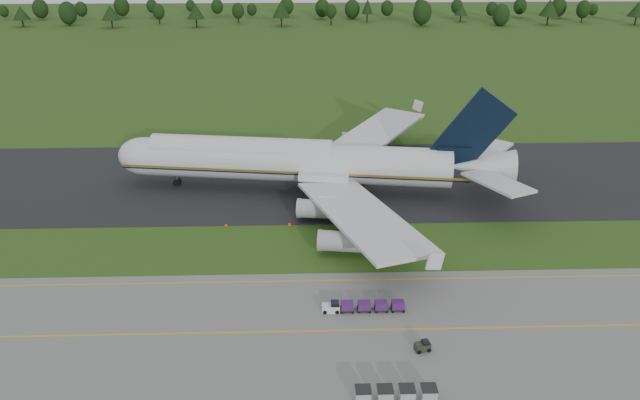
{
  "coord_description": "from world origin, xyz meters",
  "views": [
    {
      "loc": [
        -4.07,
        -87.29,
        48.63
      ],
      "look_at": [
        -1.33,
        2.0,
        7.43
      ],
      "focal_mm": 35.0,
      "sensor_mm": 36.0,
      "label": 1
    }
  ],
  "objects_px": {
    "utility_cart": "(422,347)",
    "aircraft": "(302,161)",
    "baggage_train": "(362,306)",
    "edge_markers": "(258,225)",
    "uld_row": "(396,394)"
  },
  "relations": [
    {
      "from": "baggage_train",
      "to": "uld_row",
      "type": "xyz_separation_m",
      "value": [
        2.11,
        -17.08,
        0.15
      ]
    },
    {
      "from": "baggage_train",
      "to": "edge_markers",
      "type": "height_order",
      "value": "baggage_train"
    },
    {
      "from": "utility_cart",
      "to": "aircraft",
      "type": "bearing_deg",
      "value": 106.59
    },
    {
      "from": "baggage_train",
      "to": "utility_cart",
      "type": "height_order",
      "value": "baggage_train"
    },
    {
      "from": "aircraft",
      "to": "edge_markers",
      "type": "xyz_separation_m",
      "value": [
        -7.58,
        -14.93,
        -5.81
      ]
    },
    {
      "from": "aircraft",
      "to": "utility_cart",
      "type": "xyz_separation_m",
      "value": [
        14.5,
        -48.68,
        -5.53
      ]
    },
    {
      "from": "uld_row",
      "to": "aircraft",
      "type": "bearing_deg",
      "value": 99.93
    },
    {
      "from": "utility_cart",
      "to": "uld_row",
      "type": "xyz_separation_m",
      "value": [
        -4.48,
        -8.53,
        0.37
      ]
    },
    {
      "from": "baggage_train",
      "to": "utility_cart",
      "type": "distance_m",
      "value": 10.8
    },
    {
      "from": "uld_row",
      "to": "utility_cart",
      "type": "bearing_deg",
      "value": 62.29
    },
    {
      "from": "uld_row",
      "to": "edge_markers",
      "type": "distance_m",
      "value": 45.8
    },
    {
      "from": "aircraft",
      "to": "baggage_train",
      "type": "xyz_separation_m",
      "value": [
        7.91,
        -40.13,
        -5.3
      ]
    },
    {
      "from": "uld_row",
      "to": "edge_markers",
      "type": "relative_size",
      "value": 0.8
    },
    {
      "from": "edge_markers",
      "to": "utility_cart",
      "type": "bearing_deg",
      "value": -56.81
    },
    {
      "from": "aircraft",
      "to": "baggage_train",
      "type": "bearing_deg",
      "value": -78.85
    }
  ]
}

